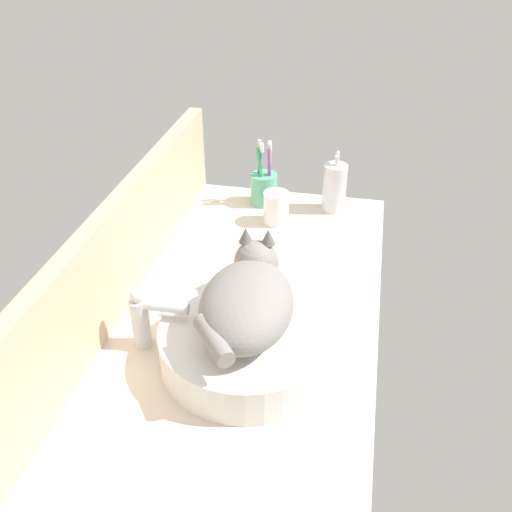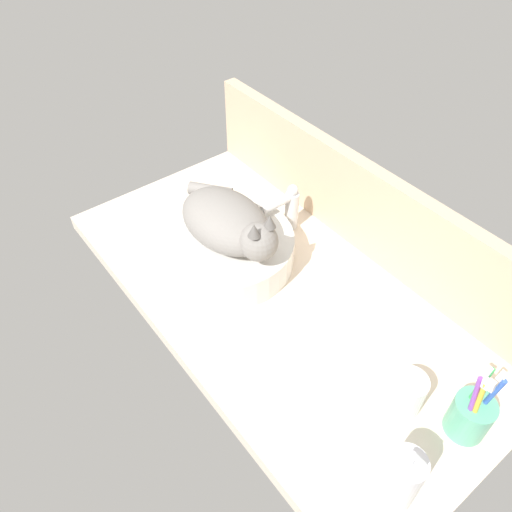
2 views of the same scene
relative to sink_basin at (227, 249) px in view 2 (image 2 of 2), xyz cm
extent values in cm
cube|color=beige|center=(15.82, 3.84, -5.88)|extent=(112.20, 57.14, 4.00)
cube|color=#CCAD8C|center=(15.82, 30.61, 8.01)|extent=(112.20, 3.60, 23.78)
cylinder|color=silver|center=(0.00, 0.00, 0.00)|extent=(33.30, 33.30, 7.76)
ellipsoid|color=gray|center=(0.00, 0.00, 9.38)|extent=(25.93, 18.41, 11.00)
sphere|color=gray|center=(11.86, 0.68, 10.88)|extent=(8.80, 8.80, 8.80)
cone|color=#635F5B|center=(12.73, 2.93, 16.28)|extent=(2.80, 2.80, 3.20)
cone|color=#635F5B|center=(12.98, -1.46, 16.28)|extent=(2.80, 2.80, 3.20)
cylinder|color=gray|center=(-10.83, 3.21, 9.88)|extent=(10.66, 9.25, 3.20)
cylinder|color=silver|center=(-0.10, 21.15, 1.62)|extent=(3.60, 3.60, 11.00)
cylinder|color=silver|center=(-0.08, 16.15, 6.52)|extent=(2.25, 10.01, 2.20)
sphere|color=silver|center=(-0.10, 21.15, 8.32)|extent=(2.80, 2.80, 2.80)
cylinder|color=silver|center=(63.78, -10.66, 2.86)|extent=(6.44, 6.44, 13.47)
cylinder|color=silver|center=(63.78, -10.66, 10.99)|extent=(1.20, 1.20, 2.80)
cylinder|color=silver|center=(64.98, -10.66, 12.39)|extent=(2.20, 1.00, 1.00)
cylinder|color=#5BB28E|center=(63.81, 9.22, 0.56)|extent=(7.58, 7.58, 8.88)
cylinder|color=purple|center=(63.57, 7.53, 5.02)|extent=(3.18, 1.22, 16.98)
cube|color=white|center=(63.57, 7.53, 13.52)|extent=(1.51, 0.85, 2.55)
cylinder|color=green|center=(62.35, 9.53, 5.02)|extent=(1.49, 3.68, 16.94)
cube|color=white|center=(62.35, 9.53, 13.52)|extent=(1.29, 1.18, 2.54)
cylinder|color=yellow|center=(64.30, 7.80, 5.02)|extent=(2.50, 1.45, 17.03)
cube|color=white|center=(64.30, 7.80, 13.52)|extent=(1.42, 0.88, 2.53)
cylinder|color=blue|center=(64.43, 10.72, 5.02)|extent=(2.49, 1.56, 17.03)
cube|color=white|center=(64.43, 10.72, 13.52)|extent=(1.42, 0.89, 2.53)
cylinder|color=white|center=(53.50, 3.45, 0.51)|extent=(6.88, 6.88, 8.78)
cylinder|color=silver|center=(53.50, 3.45, -1.58)|extent=(6.06, 6.06, 4.60)
camera|label=1|loc=(-79.19, -18.15, 73.36)|focal=40.00mm
camera|label=2|loc=(74.35, -48.68, 85.96)|focal=35.00mm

